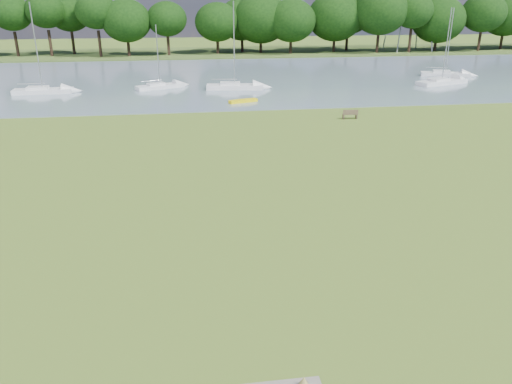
{
  "coord_description": "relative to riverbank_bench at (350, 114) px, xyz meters",
  "views": [
    {
      "loc": [
        -1.19,
        -22.98,
        9.88
      ],
      "look_at": [
        1.85,
        -2.0,
        1.52
      ],
      "focal_mm": 35.0,
      "sensor_mm": 36.0,
      "label": 1
    }
  ],
  "objects": [
    {
      "name": "sailboat_6",
      "position": [
        -8.37,
        15.85,
        0.11
      ],
      "size": [
        6.47,
        2.39,
        9.3
      ],
      "rotation": [
        0.0,
        0.0,
        -0.1
      ],
      "color": "white",
      "rests_on": "river"
    },
    {
      "name": "far_bank",
      "position": [
        -12.86,
        54.4,
        -0.41
      ],
      "size": [
        220.0,
        20.0,
        0.4
      ],
      "primitive_type": "cube",
      "color": "#4C6626",
      "rests_on": "ground"
    },
    {
      "name": "riverbank_bench",
      "position": [
        0.0,
        0.0,
        0.0
      ],
      "size": [
        1.34,
        0.44,
        0.82
      ],
      "rotation": [
        0.0,
        0.0,
        -0.03
      ],
      "color": "brown",
      "rests_on": "ground"
    },
    {
      "name": "kayak",
      "position": [
        -8.26,
        8.19,
        -0.21
      ],
      "size": [
        2.98,
        1.66,
        0.29
      ],
      "primitive_type": "cube",
      "rotation": [
        0.0,
        0.0,
        0.35
      ],
      "color": "yellow",
      "rests_on": "river"
    },
    {
      "name": "sailboat_3",
      "position": [
        -29.14,
        16.19,
        0.1
      ],
      "size": [
        6.17,
        1.88,
        9.25
      ],
      "rotation": [
        0.0,
        0.0,
        0.03
      ],
      "color": "white",
      "rests_on": "river"
    },
    {
      "name": "sailboat_2",
      "position": [
        16.4,
        15.62,
        0.08
      ],
      "size": [
        7.01,
        4.12,
        8.59
      ],
      "rotation": [
        0.0,
        0.0,
        0.35
      ],
      "color": "white",
      "rests_on": "river"
    },
    {
      "name": "ground",
      "position": [
        -12.86,
        -17.6,
        -0.41
      ],
      "size": [
        220.0,
        220.0,
        0.0
      ],
      "primitive_type": "plane",
      "color": "olive"
    },
    {
      "name": "river",
      "position": [
        -12.86,
        24.4,
        -0.41
      ],
      "size": [
        220.0,
        40.0,
        0.1
      ],
      "primitive_type": "cube",
      "color": "slate",
      "rests_on": "ground"
    },
    {
      "name": "sailboat_0",
      "position": [
        -16.72,
        17.43,
        0.03
      ],
      "size": [
        5.59,
        3.67,
        6.91
      ],
      "rotation": [
        0.0,
        0.0,
        0.43
      ],
      "color": "white",
      "rests_on": "river"
    },
    {
      "name": "tree_line",
      "position": [
        -4.52,
        50.4,
        6.13
      ],
      "size": [
        159.09,
        9.12,
        11.04
      ],
      "color": "black",
      "rests_on": "far_bank"
    },
    {
      "name": "sailboat_4",
      "position": [
        19.91,
        21.53,
        0.1
      ],
      "size": [
        6.3,
        3.73,
        8.43
      ],
      "rotation": [
        0.0,
        0.0,
        -0.36
      ],
      "color": "white",
      "rests_on": "river"
    }
  ]
}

